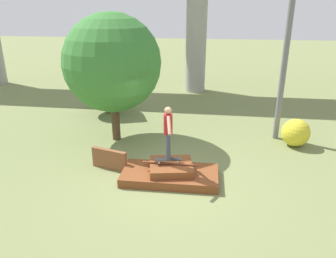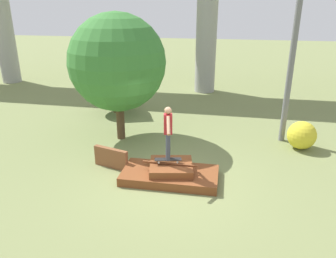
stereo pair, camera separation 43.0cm
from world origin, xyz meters
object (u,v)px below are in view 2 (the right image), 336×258
skater (168,130)px  bush_yellow_flowering (302,135)px  utility_pole (295,37)px  tree_behind_left (113,72)px  skateboard (168,159)px  tree_behind_right (117,63)px

skater → bush_yellow_flowering: (3.99, 2.90, -0.98)m
utility_pole → bush_yellow_flowering: utility_pole is taller
utility_pole → tree_behind_left: bearing=164.5°
utility_pole → skateboard: bearing=-134.5°
tree_behind_left → bush_yellow_flowering: (7.50, -2.54, -1.35)m
skater → tree_behind_left: size_ratio=0.55×
tree_behind_left → tree_behind_right: bearing=-66.3°
skateboard → tree_behind_left: 6.59m
utility_pole → skater: bearing=-134.5°
tree_behind_right → skateboard: bearing=-48.9°
skateboard → utility_pole: (3.45, 3.51, 3.01)m
skateboard → skater: size_ratio=0.51×
skateboard → skater: 0.86m
skater → tree_behind_left: (-3.51, 5.44, 0.37)m
skateboard → utility_pole: 5.77m
bush_yellow_flowering → skater: bearing=-144.0°
skater → tree_behind_right: bearing=131.1°
tree_behind_left → tree_behind_right: tree_behind_right is taller
skateboard → tree_behind_right: 4.04m
skateboard → bush_yellow_flowering: size_ratio=0.80×
skater → utility_pole: (3.45, 3.51, 2.15)m
tree_behind_left → tree_behind_right: (1.25, -2.86, 0.91)m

